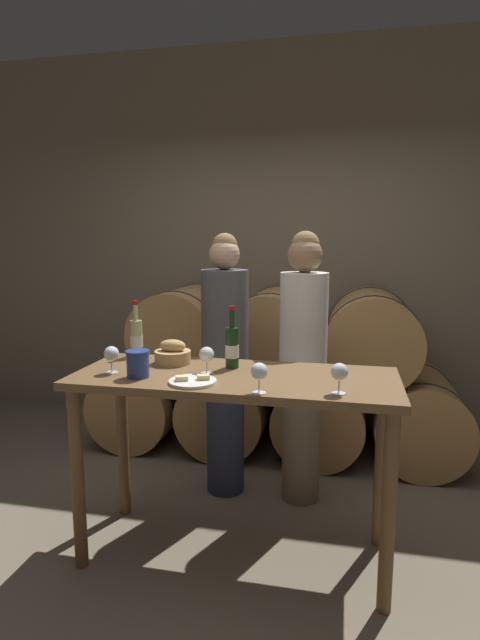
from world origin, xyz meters
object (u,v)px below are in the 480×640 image
bread_basket (173,354)px  wine_glass_right (339,373)px  person_left (225,362)px  cheese_plate (193,381)px  wine_bottle_red (232,347)px  wine_glass_left (207,355)px  wine_bottle_white (136,337)px  blue_crock (138,363)px  person_right (303,363)px  tasting_table (235,405)px  wine_glass_far_left (111,354)px  wine_glass_center (259,372)px

bread_basket → wine_glass_right: 0.94m
person_left → cheese_plate: 0.84m
wine_bottle_red → wine_glass_left: 0.17m
wine_glass_right → wine_bottle_white: bearing=157.3°
blue_crock → bread_basket: blue_crock is taller
wine_bottle_red → person_right: bearing=58.7°
tasting_table → person_left: size_ratio=0.95×
bread_basket → wine_glass_far_left: size_ratio=1.42×
blue_crock → person_left: bearing=73.5°
person_left → cheese_plate: (0.05, -0.83, 0.11)m
tasting_table → wine_glass_right: wine_glass_right is taller
wine_glass_left → wine_glass_right: size_ratio=1.00×
blue_crock → wine_glass_center: bearing=-11.8°
bread_basket → wine_glass_far_left: (-0.23, -0.25, 0.04)m
wine_glass_right → wine_bottle_red: bearing=148.8°
person_right → wine_glass_right: size_ratio=12.33×
person_left → bread_basket: 0.55m
tasting_table → person_left: 0.68m
wine_glass_far_left → wine_glass_right: (1.10, -0.11, 0.00)m
wine_bottle_white → cheese_plate: size_ratio=1.42×
cheese_plate → wine_glass_right: bearing=-2.0°
tasting_table → wine_glass_center: (0.17, -0.27, 0.25)m
person_right → cheese_plate: bearing=-117.6°
wine_bottle_red → wine_bottle_white: 0.60m
wine_glass_far_left → cheese_plate: bearing=-10.7°
tasting_table → wine_bottle_red: wine_bottle_red is taller
wine_glass_center → wine_glass_left: bearing=140.0°
person_left → blue_crock: 0.84m
person_right → cheese_plate: 0.94m
wine_bottle_white → wine_glass_far_left: (0.03, -0.37, -0.01)m
wine_bottle_red → wine_glass_far_left: bearing=-158.2°
wine_bottle_white → wine_glass_left: 0.57m
blue_crock → wine_glass_far_left: 0.16m
blue_crock → bread_basket: size_ratio=0.68×
blue_crock → bread_basket: (0.07, 0.29, -0.02)m
person_right → blue_crock: (-0.72, -0.79, 0.16)m
blue_crock → wine_glass_right: size_ratio=0.96×
tasting_table → blue_crock: size_ratio=12.11×
tasting_table → person_right: size_ratio=0.95×
bread_basket → cheese_plate: 0.40m
wine_bottle_white → bread_basket: size_ratio=1.64×
tasting_table → wine_glass_far_left: 0.65m
tasting_table → cheese_plate: (-0.16, -0.18, 0.16)m
tasting_table → person_right: person_right is taller
wine_bottle_white → wine_glass_left: (0.49, -0.28, -0.01)m
bread_basket → cheese_plate: bearing=-57.0°
person_left → cheese_plate: person_left is taller
bread_basket → wine_glass_far_left: wine_glass_far_left is taller
bread_basket → cheese_plate: bread_basket is taller
tasting_table → wine_bottle_white: 0.73m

